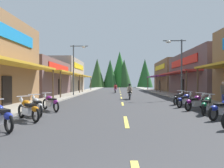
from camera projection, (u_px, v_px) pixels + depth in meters
The scene contains 23 objects.
ground at pixel (121, 94), 27.31m from camera, with size 10.74×83.13×0.10m, color #38383A.
sidewalk_left at pixel (75, 94), 27.53m from camera, with size 2.54×83.13×0.12m, color gray.
sidewalk_right at pixel (167, 94), 27.09m from camera, with size 2.54×83.13×0.12m, color gray.
centerline_dashes at pixel (120, 92), 32.37m from camera, with size 0.16×61.43×0.01m.
storefront_left_middle at pixel (30, 78), 24.60m from camera, with size 9.72×11.14×4.52m.
storefront_left_far at pixel (62, 75), 36.47m from camera, with size 8.38×11.38×6.07m.
storefront_right_middle at pixel (212, 74), 24.17m from camera, with size 9.38×13.35×5.50m.
storefront_right_far at pixel (176, 76), 37.63m from camera, with size 8.18×11.51×5.99m.
streetlamp_left at pixel (76, 63), 22.99m from camera, with size 2.19×0.30×6.18m.
streetlamp_right at pixel (178, 60), 18.30m from camera, with size 2.19×0.30×5.80m.
motorcycle_parked_right_2 at pixel (223, 109), 8.44m from camera, with size 1.89×1.18×1.04m.
motorcycle_parked_right_3 at pixel (207, 105), 9.91m from camera, with size 1.31×1.81×1.04m.
motorcycle_parked_right_4 at pixel (195, 102), 11.34m from camera, with size 1.78×1.36×1.04m.
motorcycle_parked_right_5 at pixel (185, 100), 12.77m from camera, with size 1.61×1.55×1.04m.
motorcycle_parked_right_6 at pixel (179, 98), 14.25m from camera, with size 1.33×1.80×1.04m.
motorcycle_parked_left_1 at pixel (0, 116), 6.62m from camera, with size 1.74×1.41×1.04m.
motorcycle_parked_left_2 at pixel (28, 109), 8.30m from camera, with size 1.66×1.50×1.04m.
motorcycle_parked_left_3 at pixel (37, 106), 9.52m from camera, with size 1.32×1.80×1.04m.
motorcycle_parked_left_4 at pixel (51, 102), 11.10m from camera, with size 1.56×1.61×1.04m.
rider_cruising_lead at pixel (130, 93), 18.72m from camera, with size 0.60×2.14×1.57m.
rider_cruising_trailing at pixel (115, 89), 30.66m from camera, with size 0.60×2.14×1.57m.
pedestrian_by_shop at pixel (224, 92), 12.48m from camera, with size 0.52×0.39×1.74m.
treeline_backdrop at pixel (120, 72), 69.68m from camera, with size 22.95×11.32×13.33m.
Camera 1 is at (-0.32, -0.76, 1.64)m, focal length 30.47 mm.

